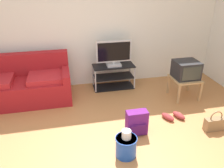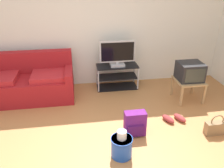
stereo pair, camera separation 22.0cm
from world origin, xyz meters
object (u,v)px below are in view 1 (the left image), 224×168
object	(u,v)px
tv_stand	(113,76)
side_table	(185,81)
crt_tv	(186,70)
backpack	(137,123)
couch	(22,85)
cleaning_bucket	(126,145)
handbag	(215,123)
sneakers_pair	(173,116)
flat_tv	(114,54)

from	to	relation	value
tv_stand	side_table	size ratio (longest dim) A/B	1.70
tv_stand	side_table	xyz separation A→B (m)	(1.28, -0.74, 0.10)
crt_tv	backpack	bearing A→B (deg)	-143.71
couch	cleaning_bucket	distance (m)	2.47
backpack	tv_stand	bearing A→B (deg)	100.86
backpack	cleaning_bucket	distance (m)	0.53
tv_stand	backpack	distance (m)	1.67
handbag	sneakers_pair	distance (m)	0.66
cleaning_bucket	sneakers_pair	xyz separation A→B (m)	(1.04, 0.69, -0.13)
flat_tv	cleaning_bucket	bearing A→B (deg)	-98.23
tv_stand	side_table	world-z (taller)	tv_stand
backpack	handbag	distance (m)	1.27
flat_tv	handbag	world-z (taller)	flat_tv
tv_stand	crt_tv	size ratio (longest dim) A/B	1.92
handbag	sneakers_pair	world-z (taller)	handbag
cleaning_bucket	sneakers_pair	size ratio (longest dim) A/B	1.01
couch	handbag	distance (m)	3.51
tv_stand	handbag	bearing A→B (deg)	-56.24
crt_tv	cleaning_bucket	world-z (taller)	crt_tv
couch	crt_tv	bearing A→B (deg)	-9.75
couch	cleaning_bucket	xyz separation A→B (m)	(1.54, -1.92, -0.16)
tv_stand	crt_tv	xyz separation A→B (m)	(1.28, -0.73, 0.34)
flat_tv	sneakers_pair	world-z (taller)	flat_tv
side_table	handbag	size ratio (longest dim) A/B	1.49
flat_tv	handbag	xyz separation A→B (m)	(1.24, -1.83, -0.66)
sneakers_pair	crt_tv	bearing A→B (deg)	52.29
crt_tv	couch	bearing A→B (deg)	170.25
tv_stand	sneakers_pair	size ratio (longest dim) A/B	2.13
couch	handbag	size ratio (longest dim) A/B	5.25
couch	cleaning_bucket	bearing A→B (deg)	-51.26
couch	side_table	distance (m)	3.17
backpack	sneakers_pair	distance (m)	0.81
side_table	cleaning_bucket	distance (m)	2.10
backpack	handbag	xyz separation A→B (m)	(1.25, -0.18, -0.08)
sneakers_pair	couch	bearing A→B (deg)	154.54
side_table	crt_tv	world-z (taller)	crt_tv
couch	side_table	world-z (taller)	couch
backpack	sneakers_pair	world-z (taller)	backpack
side_table	handbag	bearing A→B (deg)	-92.03
crt_tv	backpack	world-z (taller)	crt_tv
flat_tv	couch	bearing A→B (deg)	-174.85
backpack	sneakers_pair	size ratio (longest dim) A/B	0.96
tv_stand	sneakers_pair	xyz separation A→B (m)	(0.74, -1.42, -0.21)
couch	flat_tv	distance (m)	1.90
couch	tv_stand	distance (m)	1.85
tv_stand	handbag	xyz separation A→B (m)	(1.24, -1.85, -0.14)
crt_tv	cleaning_bucket	xyz separation A→B (m)	(-1.58, -1.38, -0.42)
crt_tv	backpack	xyz separation A→B (m)	(-1.29, -0.95, -0.40)
crt_tv	sneakers_pair	world-z (taller)	crt_tv
handbag	cleaning_bucket	bearing A→B (deg)	-170.62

